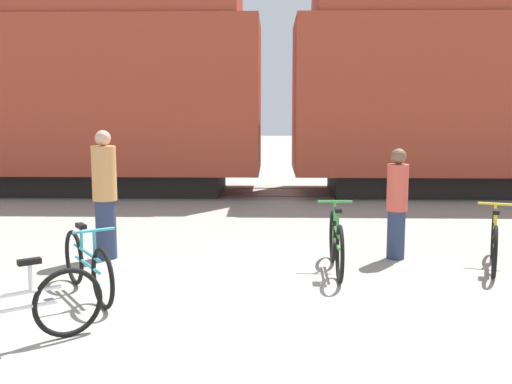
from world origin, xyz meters
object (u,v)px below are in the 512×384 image
bicycle_green (336,243)px  person_in_tan (105,195)px  freight_train (277,72)px  bicycle_yellow (494,241)px  person_in_red (397,203)px  bicycle_silver (11,311)px  bicycle_teal (87,265)px

bicycle_green → person_in_tan: 3.29m
freight_train → bicycle_yellow: (2.86, -7.10, -2.62)m
freight_train → person_in_tan: 7.46m
freight_train → person_in_red: (1.65, -6.64, -2.19)m
person_in_red → bicycle_yellow: bearing=143.5°
bicycle_silver → person_in_tan: 3.29m
bicycle_teal → person_in_tan: (-0.26, 1.71, 0.56)m
bicycle_teal → person_in_tan: bearing=98.6°
freight_train → bicycle_silver: 10.59m
freight_train → bicycle_teal: freight_train is taller
bicycle_teal → bicycle_silver: bearing=-97.5°
freight_train → person_in_red: freight_train is taller
bicycle_green → bicycle_silver: 4.09m
person_in_red → bicycle_green: bearing=22.0°
bicycle_teal → person_in_tan: 1.82m
bicycle_silver → person_in_red: (4.06, 3.33, 0.45)m
bicycle_yellow → person_in_red: size_ratio=1.06×
freight_train → person_in_tan: size_ratio=13.64×
bicycle_yellow → person_in_red: (-1.21, 0.46, 0.44)m
bicycle_green → bicycle_yellow: size_ratio=1.06×
bicycle_green → person_in_red: size_ratio=1.12×
person_in_tan → bicycle_silver: bearing=29.9°
bicycle_yellow → person_in_tan: person_in_tan is taller
bicycle_teal → bicycle_silver: 1.55m
freight_train → bicycle_yellow: bearing=-68.1°
bicycle_yellow → bicycle_teal: 5.24m
bicycle_teal → person_in_tan: size_ratio=0.80×
bicycle_yellow → bicycle_silver: 6.00m
bicycle_green → person_in_tan: size_ratio=0.97×
bicycle_yellow → person_in_red: 1.37m
bicycle_yellow → person_in_tan: bearing=176.1°
bicycle_yellow → bicycle_silver: bicycle_yellow is taller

